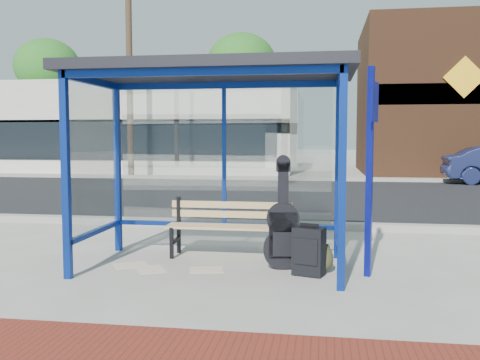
% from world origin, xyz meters
% --- Properties ---
extents(ground, '(120.00, 120.00, 0.00)m').
position_xyz_m(ground, '(0.00, 0.00, 0.00)').
color(ground, '#B2ADA0').
rests_on(ground, ground).
extents(brick_paver_strip, '(60.00, 1.00, 0.01)m').
position_xyz_m(brick_paver_strip, '(0.00, -2.60, 0.01)').
color(brick_paver_strip, maroon).
rests_on(brick_paver_strip, ground).
extents(curb_near, '(60.00, 0.25, 0.12)m').
position_xyz_m(curb_near, '(0.00, 2.90, 0.06)').
color(curb_near, gray).
rests_on(curb_near, ground).
extents(street_asphalt, '(60.00, 10.00, 0.00)m').
position_xyz_m(street_asphalt, '(0.00, 8.00, 0.00)').
color(street_asphalt, black).
rests_on(street_asphalt, ground).
extents(curb_far, '(60.00, 0.25, 0.12)m').
position_xyz_m(curb_far, '(0.00, 13.10, 0.06)').
color(curb_far, gray).
rests_on(curb_far, ground).
extents(far_sidewalk, '(60.00, 4.00, 0.01)m').
position_xyz_m(far_sidewalk, '(0.00, 15.00, 0.00)').
color(far_sidewalk, '#B2ADA0').
rests_on(far_sidewalk, ground).
extents(bus_shelter, '(3.30, 1.80, 2.42)m').
position_xyz_m(bus_shelter, '(0.00, 0.07, 2.07)').
color(bus_shelter, navy).
rests_on(bus_shelter, ground).
extents(storefront_white, '(18.00, 6.04, 4.00)m').
position_xyz_m(storefront_white, '(-9.00, 17.99, 2.00)').
color(storefront_white, silver).
rests_on(storefront_white, ground).
extents(storefront_brown, '(10.00, 7.08, 6.40)m').
position_xyz_m(storefront_brown, '(8.00, 18.49, 3.20)').
color(storefront_brown, '#59331E').
rests_on(storefront_brown, ground).
extents(tree_left, '(3.60, 3.60, 7.03)m').
position_xyz_m(tree_left, '(-14.00, 22.00, 5.45)').
color(tree_left, '#4C3826').
rests_on(tree_left, ground).
extents(tree_mid, '(3.60, 3.60, 7.03)m').
position_xyz_m(tree_mid, '(-3.00, 22.00, 5.45)').
color(tree_mid, '#4C3826').
rests_on(tree_mid, ground).
extents(utility_pole_west, '(1.60, 0.24, 8.00)m').
position_xyz_m(utility_pole_west, '(-6.00, 13.40, 4.11)').
color(utility_pole_west, '#4C3826').
rests_on(utility_pole_west, ground).
extents(bench, '(1.64, 0.40, 0.77)m').
position_xyz_m(bench, '(0.10, 0.61, 0.44)').
color(bench, black).
rests_on(bench, ground).
extents(guitar_bag, '(0.48, 0.19, 1.29)m').
position_xyz_m(guitar_bag, '(0.84, 0.06, 0.47)').
color(guitar_bag, black).
rests_on(guitar_bag, ground).
extents(suitcase, '(0.39, 0.31, 0.60)m').
position_xyz_m(suitcase, '(1.16, -0.20, 0.28)').
color(suitcase, black).
rests_on(suitcase, ground).
extents(backpack, '(0.33, 0.31, 0.34)m').
position_xyz_m(backpack, '(1.30, -0.06, 0.16)').
color(backpack, '#2A2B18').
rests_on(backpack, ground).
extents(sign_post, '(0.14, 0.29, 2.36)m').
position_xyz_m(sign_post, '(1.83, -0.14, 1.33)').
color(sign_post, '#0C1388').
rests_on(sign_post, ground).
extents(newspaper_a, '(0.51, 0.48, 0.01)m').
position_xyz_m(newspaper_a, '(-1.02, -0.07, 0.00)').
color(newspaper_a, white).
rests_on(newspaper_a, ground).
extents(newspaper_b, '(0.46, 0.49, 0.01)m').
position_xyz_m(newspaper_b, '(-0.71, -0.24, 0.00)').
color(newspaper_b, white).
rests_on(newspaper_b, ground).
extents(newspaper_c, '(0.45, 0.39, 0.01)m').
position_xyz_m(newspaper_c, '(-0.05, -0.15, 0.00)').
color(newspaper_c, white).
rests_on(newspaper_c, ground).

